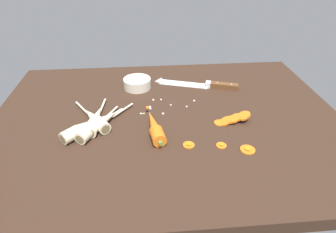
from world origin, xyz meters
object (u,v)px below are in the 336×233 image
parsnip_mid_right (93,127)px  carrot_slice_stray_far (221,145)px  parsnip_front (95,120)px  parsnip_back (84,128)px  prep_bowl (137,83)px  carrot_slice_stray_mid (248,149)px  whole_carrot (155,127)px  parsnip_mid_left (95,119)px  carrot_slice_stray_near (189,145)px  chefs_knife (194,84)px  parsnip_outer (101,122)px  carrot_slice_stack (233,119)px

parsnip_mid_right → carrot_slice_stray_far: (38.62, -10.60, -1.62)cm
parsnip_front → carrot_slice_stray_far: size_ratio=7.49×
parsnip_back → prep_bowl: 34.17cm
parsnip_front → carrot_slice_stray_mid: parsnip_front is taller
parsnip_front → carrot_slice_stray_mid: 48.69cm
whole_carrot → parsnip_mid_left: 20.32cm
prep_bowl → carrot_slice_stray_mid: bearing=-53.3°
whole_carrot → carrot_slice_stray_near: (9.78, -7.60, -1.74)cm
whole_carrot → parsnip_back: (-22.03, 1.73, -0.12)cm
parsnip_mid_right → chefs_knife: bearing=38.8°
parsnip_outer → carrot_slice_stray_mid: bearing=-19.8°
prep_bowl → parsnip_outer: bearing=-113.1°
parsnip_back → carrot_slice_stack: size_ratio=1.54×
carrot_slice_stack → carrot_slice_stray_far: carrot_slice_stack is taller
chefs_knife → parsnip_mid_right: 47.54cm
prep_bowl → carrot_slice_stray_far: bearing=-58.3°
carrot_slice_stack → parsnip_back: bearing=-178.0°
chefs_knife → carrot_slice_stray_far: size_ratio=11.11×
whole_carrot → parsnip_front: whole_carrot is taller
parsnip_outer → carrot_slice_stray_far: 38.81cm
parsnip_outer → carrot_slice_stack: (43.37, -0.99, -0.63)cm
chefs_knife → carrot_slice_stray_mid: 43.84cm
parsnip_mid_right → carrot_slice_stray_mid: bearing=-16.1°
whole_carrot → carrot_slice_stray_near: 12.51cm
parsnip_mid_right → carrot_slice_stray_mid: parsnip_mid_right is taller
chefs_knife → carrot_slice_stray_far: 40.38cm
parsnip_back → carrot_slice_stray_far: size_ratio=6.14×
parsnip_mid_right → carrot_slice_stray_near: size_ratio=5.94×
parsnip_mid_right → carrot_slice_stack: size_ratio=1.69×
parsnip_mid_left → carrot_slice_stack: bearing=-3.9°
parsnip_front → parsnip_outer: bearing=-34.2°
parsnip_back → parsnip_outer: 5.61cm
whole_carrot → parsnip_mid_left: whole_carrot is taller
chefs_knife → parsnip_back: bearing=-143.1°
carrot_slice_stray_near → carrot_slice_stray_mid: 17.20cm
whole_carrot → prep_bowl: size_ratio=1.95×
parsnip_back → carrot_slice_stray_mid: 50.35cm
parsnip_front → carrot_slice_stray_near: (28.81, -13.30, -1.62)cm
whole_carrot → carrot_slice_stray_mid: (26.57, -11.30, -1.74)cm
chefs_knife → carrot_slice_stray_near: (-8.05, -39.25, -0.29)cm
parsnip_front → parsnip_mid_right: size_ratio=1.11×
prep_bowl → carrot_slice_stack: bearing=-41.6°
parsnip_outer → parsnip_front: bearing=145.8°
chefs_knife → parsnip_outer: parsnip_outer is taller
parsnip_outer → carrot_slice_stack: bearing=-1.3°
parsnip_outer → carrot_slice_stack: parsnip_outer is taller
whole_carrot → parsnip_mid_left: size_ratio=1.04×
parsnip_front → carrot_slice_stack: 45.36cm
parsnip_outer → prep_bowl: size_ratio=1.80×
parsnip_back → carrot_slice_stray_near: (31.82, -9.33, -1.62)cm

